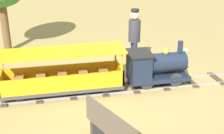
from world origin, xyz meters
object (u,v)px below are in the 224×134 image
(locomotive, at_px, (155,66))
(park_bench, at_px, (117,132))
(passenger_car, at_px, (63,77))
(conductor_person, at_px, (134,35))

(locomotive, bearing_deg, park_bench, -32.22)
(locomotive, relative_size, park_bench, 1.07)
(passenger_car, xyz_separation_m, conductor_person, (-0.98, 1.89, 0.54))
(locomotive, distance_m, conductor_person, 1.11)
(passenger_car, distance_m, park_bench, 2.37)
(locomotive, distance_m, park_bench, 2.69)
(locomotive, bearing_deg, passenger_car, -90.00)
(locomotive, relative_size, passenger_car, 0.54)
(locomotive, bearing_deg, conductor_person, -167.36)
(locomotive, distance_m, passenger_car, 2.11)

